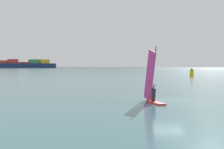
% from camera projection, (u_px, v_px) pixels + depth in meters
% --- Properties ---
extents(ground_plane, '(4000.00, 4000.00, 0.00)m').
position_uv_depth(ground_plane, '(168.00, 101.00, 22.71)').
color(ground_plane, '#386066').
extents(windsurfer, '(1.40, 3.38, 4.40)m').
position_uv_depth(windsurfer, '(152.00, 87.00, 21.49)').
color(windsurfer, red).
rests_on(windsurfer, ground_plane).
extents(cargo_ship, '(157.65, 102.68, 38.62)m').
position_uv_depth(cargo_ship, '(12.00, 64.00, 543.07)').
color(cargo_ship, navy).
rests_on(cargo_ship, ground_plane).
extents(distant_headland, '(786.35, 443.40, 29.58)m').
position_uv_depth(distant_headland, '(71.00, 64.00, 1424.48)').
color(distant_headland, '#4C564C').
rests_on(distant_headland, ground_plane).
extents(channel_buoy, '(1.05, 1.05, 2.37)m').
position_uv_depth(channel_buoy, '(192.00, 73.00, 74.00)').
color(channel_buoy, yellow).
rests_on(channel_buoy, ground_plane).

